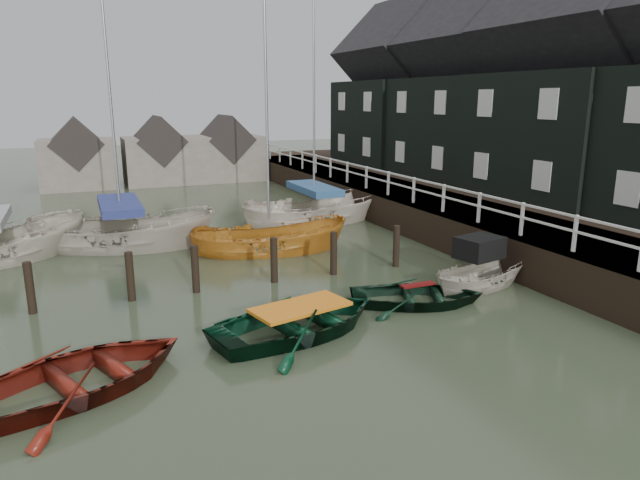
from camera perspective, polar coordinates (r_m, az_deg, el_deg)
name	(u,v)px	position (r m, az deg, el deg)	size (l,w,h in m)	color
ground	(267,322)	(14.64, -5.28, -8.16)	(120.00, 120.00, 0.00)	#2C3622
pier	(394,203)	(27.06, 7.38, 3.69)	(3.04, 32.00, 2.70)	black
land_strip	(487,209)	(30.33, 16.40, 2.98)	(14.00, 38.00, 1.50)	black
quay_houses	(515,94)	(28.80, 18.91, 13.64)	(6.52, 28.14, 10.01)	black
mooring_pilings	(199,275)	(16.96, -12.05, -3.48)	(13.72, 0.22, 1.80)	black
far_sheds	(157,155)	(39.41, -16.00, 8.18)	(14.00, 4.08, 4.39)	#665B51
rowboat_red	(82,391)	(12.32, -22.74, -13.73)	(3.14, 4.40, 0.91)	#5D160D
rowboat_green	(301,333)	(13.91, -1.95, -9.32)	(3.20, 4.48, 0.93)	black
rowboat_dkgreen	(417,304)	(16.01, 9.66, -6.32)	(2.61, 3.65, 0.76)	black
motorboat	(481,282)	(17.86, 15.79, -4.07)	(3.86, 2.13, 2.19)	#B8AF9D
sailboat_b	(123,245)	(22.92, -19.10, -0.51)	(7.53, 4.86, 12.86)	beige
sailboat_c	(270,251)	(21.14, -5.06, -1.09)	(6.07, 3.28, 10.83)	#BD7723
sailboat_d	(314,221)	(25.99, -0.59, 1.93)	(6.80, 2.75, 11.87)	beige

